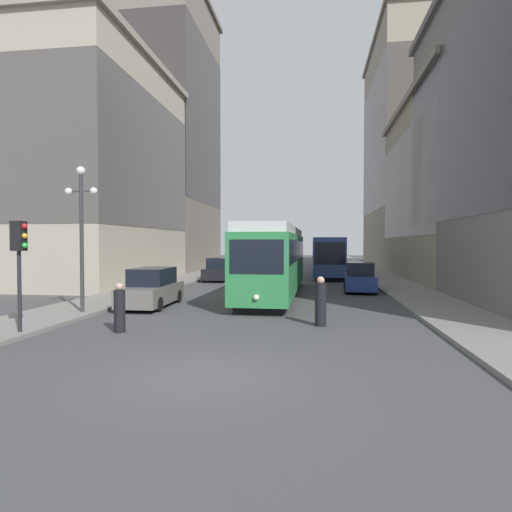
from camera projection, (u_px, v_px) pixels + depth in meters
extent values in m
plane|color=#424244|center=(205.00, 375.00, 9.67)|extent=(200.00, 200.00, 0.00)
cube|color=gray|center=(225.00, 268.00, 50.38)|extent=(3.15, 120.00, 0.15)
cube|color=gray|center=(366.00, 269.00, 48.16)|extent=(3.15, 120.00, 0.15)
cube|color=black|center=(275.00, 292.00, 24.46)|extent=(2.35, 13.38, 0.35)
cube|color=#2D8447|center=(275.00, 262.00, 24.41)|extent=(2.75, 14.54, 3.10)
cube|color=black|center=(275.00, 250.00, 24.39)|extent=(2.77, 13.96, 1.08)
cube|color=silver|center=(275.00, 231.00, 24.36)|extent=(2.54, 14.25, 0.44)
cube|color=black|center=(257.00, 257.00, 17.24)|extent=(2.21, 0.10, 1.40)
sphere|color=#F2EACC|center=(256.00, 298.00, 17.22)|extent=(0.24, 0.24, 0.24)
cube|color=black|center=(328.00, 274.00, 38.96)|extent=(2.34, 11.84, 0.35)
cube|color=#334C8C|center=(328.00, 255.00, 38.90)|extent=(2.73, 12.87, 3.10)
cube|color=black|center=(328.00, 249.00, 38.89)|extent=(2.76, 12.36, 1.30)
cube|color=black|center=(330.00, 254.00, 32.57)|extent=(2.30, 0.11, 1.71)
cylinder|color=black|center=(204.00, 278.00, 33.00)|extent=(0.18, 0.64, 0.64)
cylinder|color=black|center=(213.00, 275.00, 35.86)|extent=(0.18, 0.64, 0.64)
cylinder|color=black|center=(226.00, 278.00, 32.77)|extent=(0.18, 0.64, 0.64)
cylinder|color=black|center=(233.00, 275.00, 35.64)|extent=(0.18, 0.64, 0.64)
cube|color=black|center=(219.00, 273.00, 34.31)|extent=(1.82, 4.67, 0.84)
cube|color=black|center=(219.00, 263.00, 34.40)|extent=(1.60, 2.57, 0.80)
cylinder|color=black|center=(121.00, 304.00, 18.87)|extent=(0.20, 0.64, 0.64)
cylinder|color=black|center=(146.00, 296.00, 21.74)|extent=(0.20, 0.64, 0.64)
cylinder|color=black|center=(159.00, 304.00, 18.68)|extent=(0.20, 0.64, 0.64)
cylinder|color=black|center=(178.00, 296.00, 21.55)|extent=(0.20, 0.64, 0.64)
cube|color=slate|center=(152.00, 294.00, 20.20)|extent=(1.92, 4.71, 0.84)
cube|color=black|center=(153.00, 276.00, 20.29)|extent=(1.65, 2.60, 0.80)
cylinder|color=black|center=(372.00, 284.00, 27.88)|extent=(0.21, 0.65, 0.64)
cylinder|color=black|center=(376.00, 289.00, 25.09)|extent=(0.21, 0.65, 0.64)
cylinder|color=black|center=(345.00, 284.00, 28.20)|extent=(0.21, 0.65, 0.64)
cylinder|color=black|center=(346.00, 288.00, 25.40)|extent=(0.21, 0.65, 0.64)
cube|color=navy|center=(359.00, 282.00, 26.63)|extent=(2.02, 4.67, 0.84)
cube|color=black|center=(360.00, 269.00, 26.50)|extent=(1.71, 2.60, 0.80)
cylinder|color=black|center=(227.00, 271.00, 41.64)|extent=(0.18, 0.64, 0.64)
cylinder|color=black|center=(232.00, 269.00, 44.26)|extent=(0.18, 0.64, 0.64)
cylinder|color=black|center=(245.00, 271.00, 41.41)|extent=(0.18, 0.64, 0.64)
cylinder|color=black|center=(249.00, 269.00, 44.03)|extent=(0.18, 0.64, 0.64)
cube|color=maroon|center=(238.00, 267.00, 42.83)|extent=(1.81, 4.28, 0.84)
cube|color=black|center=(238.00, 259.00, 42.91)|extent=(1.59, 2.35, 0.80)
cylinder|color=black|center=(120.00, 311.00, 14.33)|extent=(0.37, 0.37, 1.42)
sphere|color=tan|center=(119.00, 287.00, 14.31)|extent=(0.25, 0.25, 0.25)
cylinder|color=black|center=(321.00, 305.00, 15.40)|extent=(0.40, 0.40, 1.53)
sphere|color=tan|center=(321.00, 280.00, 15.38)|extent=(0.27, 0.27, 0.27)
cylinder|color=#232328|center=(19.00, 277.00, 13.63)|extent=(0.12, 0.12, 3.54)
cube|color=black|center=(19.00, 236.00, 13.60)|extent=(0.36, 0.36, 0.95)
sphere|color=red|center=(24.00, 226.00, 13.56)|extent=(0.18, 0.18, 0.18)
sphere|color=gold|center=(24.00, 236.00, 13.57)|extent=(0.18, 0.18, 0.18)
sphere|color=green|center=(25.00, 245.00, 13.58)|extent=(0.18, 0.18, 0.18)
cylinder|color=#333338|center=(82.00, 244.00, 17.63)|extent=(0.16, 0.16, 5.65)
sphere|color=white|center=(81.00, 171.00, 17.55)|extent=(0.36, 0.36, 0.36)
sphere|color=white|center=(69.00, 192.00, 17.65)|extent=(0.31, 0.31, 0.31)
sphere|color=white|center=(94.00, 191.00, 17.49)|extent=(0.31, 0.31, 0.31)
cube|color=#333338|center=(81.00, 191.00, 17.57)|extent=(1.10, 0.06, 0.06)
cube|color=slate|center=(157.00, 138.00, 48.17)|extent=(11.35, 14.70, 29.69)
cube|color=#3D3838|center=(157.00, 125.00, 48.13)|extent=(11.39, 14.74, 17.82)
cube|color=#685F56|center=(156.00, 2.00, 47.73)|extent=(11.95, 15.30, 0.50)
cube|color=#B2A893|center=(84.00, 175.00, 32.70)|extent=(10.87, 16.19, 16.46)
cube|color=#595451|center=(84.00, 164.00, 32.68)|extent=(10.91, 16.23, 9.88)
cube|color=gray|center=(83.00, 63.00, 32.45)|extent=(11.47, 16.79, 0.50)
cube|color=gray|center=(494.00, 192.00, 34.04)|extent=(13.70, 19.22, 14.10)
cube|color=#494440|center=(494.00, 183.00, 34.02)|extent=(13.74, 19.26, 8.46)
cube|color=gray|center=(495.00, 100.00, 33.83)|extent=(14.30, 19.82, 0.50)
cube|color=gray|center=(428.00, 156.00, 53.35)|extent=(13.31, 20.60, 27.75)
cube|color=#494440|center=(428.00, 145.00, 53.31)|extent=(13.35, 20.64, 16.65)
cube|color=gray|center=(429.00, 41.00, 52.93)|extent=(13.91, 21.20, 0.50)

